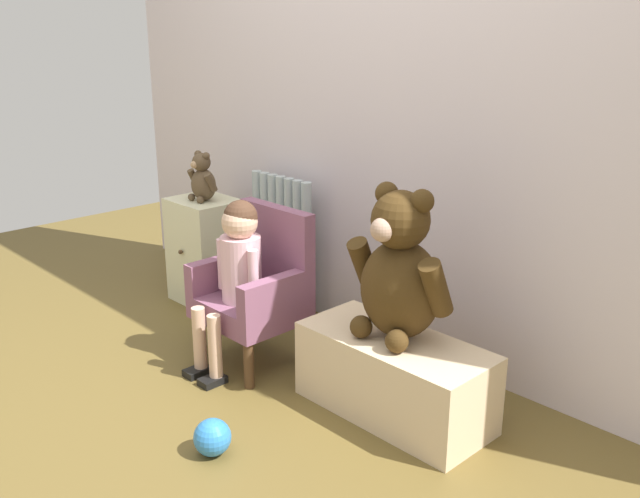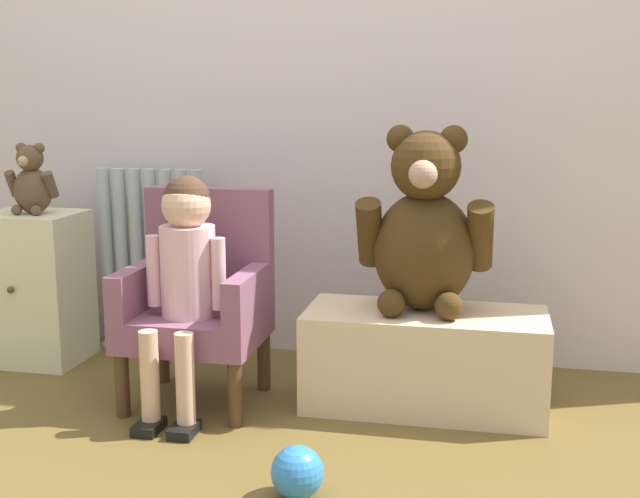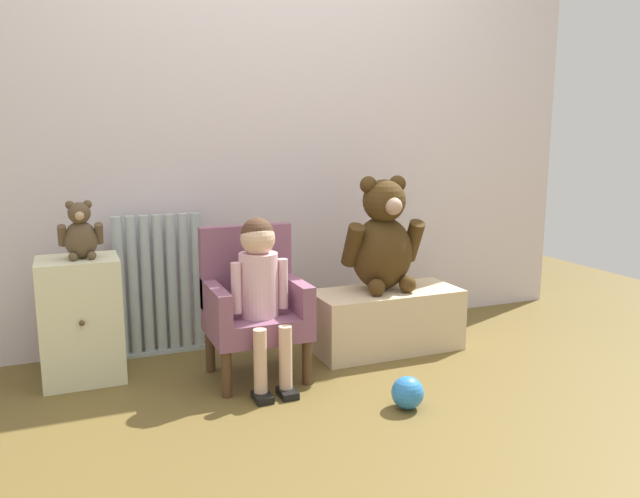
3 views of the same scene
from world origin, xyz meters
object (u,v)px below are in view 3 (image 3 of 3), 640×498
child_armchair (254,303)px  large_teddy_bear (383,240)px  small_dresser (81,319)px  small_teddy_bear (81,233)px  low_bench (386,320)px  toy_ball (408,393)px  child_figure (260,277)px  radiator (160,286)px

child_armchair → large_teddy_bear: large_teddy_bear is taller
small_dresser → small_teddy_bear: size_ratio=2.19×
low_bench → toy_ball: 0.71m
child_armchair → child_figure: 0.18m
child_figure → small_teddy_bear: 0.80m
small_dresser → toy_ball: small_dresser is taller
low_bench → large_teddy_bear: bearing=116.5°
small_dresser → child_armchair: (0.72, -0.23, 0.06)m
radiator → child_armchair: size_ratio=1.04×
large_teddy_bear → toy_ball: (-0.24, -0.68, -0.50)m
low_bench → radiator: bearing=161.0°
radiator → small_dresser: bearing=-151.2°
small_dresser → child_figure: child_figure is taller
child_figure → toy_ball: size_ratio=5.58×
child_armchair → toy_ball: bearing=-51.6°
small_teddy_bear → radiator: bearing=31.9°
low_bench → child_armchair: bearing=-174.2°
toy_ball → child_armchair: bearing=128.4°
small_dresser → child_figure: (0.72, -0.34, 0.20)m
child_armchair → child_figure: child_figure is taller
small_dresser → child_armchair: child_armchair is taller
radiator → large_teddy_bear: (1.06, -0.34, 0.21)m
child_armchair → toy_ball: size_ratio=5.13×
radiator → small_teddy_bear: size_ratio=2.77×
large_teddy_bear → small_teddy_bear: 1.42m
small_teddy_bear → child_figure: bearing=-25.2°
low_bench → child_figure: bearing=-165.8°
child_armchair → small_teddy_bear: size_ratio=2.67×
radiator → child_armchair: bearing=-51.4°
small_teddy_bear → small_dresser: bearing=149.9°
child_armchair → small_teddy_bear: 0.81m
toy_ball → low_bench: bearing=68.9°
radiator → toy_ball: 1.34m
child_figure → small_teddy_bear: size_ratio=2.90×
small_dresser → large_teddy_bear: (1.43, -0.14, 0.28)m
child_figure → large_teddy_bear: bearing=16.5°
child_figure → low_bench: (0.72, 0.18, -0.32)m
radiator → small_dresser: 0.43m
child_armchair → large_teddy_bear: size_ratio=1.18×
low_bench → toy_ball: bearing=-111.1°
small_dresser → low_bench: bearing=-6.4°
small_dresser → child_armchair: size_ratio=0.82×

